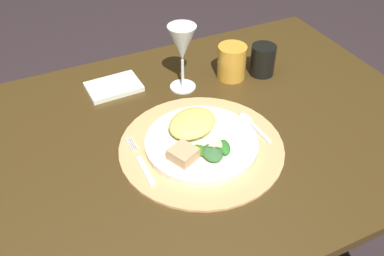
{
  "coord_description": "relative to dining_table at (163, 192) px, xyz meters",
  "views": [
    {
      "loc": [
        -0.25,
        -0.69,
        1.39
      ],
      "look_at": [
        0.08,
        -0.01,
        0.76
      ],
      "focal_mm": 39.64,
      "sensor_mm": 36.0,
      "label": 1
    }
  ],
  "objects": [
    {
      "name": "placemat",
      "position": [
        0.08,
        -0.06,
        0.18
      ],
      "size": [
        0.37,
        0.37,
        0.01
      ],
      "primitive_type": "cylinder",
      "color": "tan",
      "rests_on": "dining_table"
    },
    {
      "name": "amber_tumbler",
      "position": [
        0.28,
        0.17,
        0.22
      ],
      "size": [
        0.08,
        0.08,
        0.1
      ],
      "primitive_type": "cylinder",
      "color": "gold",
      "rests_on": "dining_table"
    },
    {
      "name": "dark_tumbler",
      "position": [
        0.37,
        0.15,
        0.22
      ],
      "size": [
        0.07,
        0.07,
        0.09
      ],
      "primitive_type": "cylinder",
      "color": "black",
      "rests_on": "dining_table"
    },
    {
      "name": "dining_table",
      "position": [
        0.0,
        0.0,
        0.0
      ],
      "size": [
        1.36,
        0.81,
        0.74
      ],
      "color": "#412D14",
      "rests_on": "ground"
    },
    {
      "name": "spoon",
      "position": [
        0.22,
        -0.04,
        0.18
      ],
      "size": [
        0.03,
        0.12,
        0.01
      ],
      "color": "silver",
      "rests_on": "placemat"
    },
    {
      "name": "salad_greens",
      "position": [
        0.08,
        -0.11,
        0.21
      ],
      "size": [
        0.09,
        0.08,
        0.03
      ],
      "color": "#436715",
      "rests_on": "dinner_plate"
    },
    {
      "name": "pasta_serving",
      "position": [
        0.08,
        -0.02,
        0.21
      ],
      "size": [
        0.15,
        0.14,
        0.03
      ],
      "primitive_type": "ellipsoid",
      "rotation": [
        0.0,
        0.0,
        3.64
      ],
      "color": "#DED263",
      "rests_on": "dinner_plate"
    },
    {
      "name": "fork",
      "position": [
        -0.07,
        -0.06,
        0.18
      ],
      "size": [
        0.01,
        0.16,
        0.0
      ],
      "color": "silver",
      "rests_on": "placemat"
    },
    {
      "name": "wine_glass",
      "position": [
        0.14,
        0.18,
        0.3
      ],
      "size": [
        0.07,
        0.07,
        0.18
      ],
      "color": "silver",
      "rests_on": "dining_table"
    },
    {
      "name": "napkin",
      "position": [
        -0.03,
        0.25,
        0.18
      ],
      "size": [
        0.14,
        0.1,
        0.01
      ],
      "primitive_type": "cube",
      "rotation": [
        0.0,
        0.0,
        0.03
      ],
      "color": "white",
      "rests_on": "dining_table"
    },
    {
      "name": "bread_piece",
      "position": [
        0.02,
        -0.1,
        0.21
      ],
      "size": [
        0.07,
        0.07,
        0.03
      ],
      "primitive_type": "cube",
      "rotation": [
        0.0,
        0.0,
        3.56
      ],
      "color": "tan",
      "rests_on": "dinner_plate"
    },
    {
      "name": "dinner_plate",
      "position": [
        0.08,
        -0.06,
        0.19
      ],
      "size": [
        0.26,
        0.26,
        0.02
      ],
      "primitive_type": "cylinder",
      "color": "silver",
      "rests_on": "placemat"
    }
  ]
}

